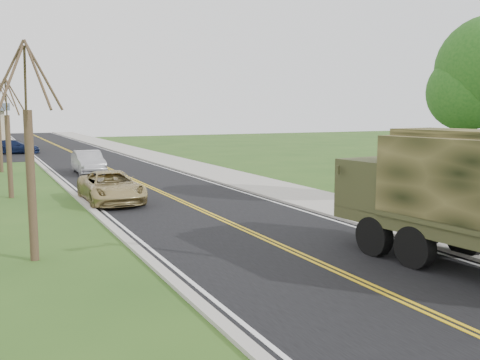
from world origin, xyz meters
TOP-DOWN VIEW (x-y plane):
  - road at (0.00, 40.00)m, footprint 8.00×120.00m
  - curb_right at (4.15, 40.00)m, footprint 0.30×120.00m
  - sidewalk_right at (5.90, 40.00)m, footprint 3.20×120.00m
  - curb_left at (-4.15, 40.00)m, footprint 0.30×120.00m
  - bare_tree_a at (-7.00, 10.00)m, footprint 1.93×2.26m
  - bare_tree_b at (-7.00, 22.00)m, footprint 1.83×2.14m
  - military_truck at (3.22, 4.00)m, footprint 3.30×7.60m
  - suv_champagne at (-2.94, 18.59)m, footprint 2.40×5.15m
  - sedan_silver at (-1.83, 30.47)m, footprint 1.65×4.64m
  - lot_car_navy at (-5.35, 50.00)m, footprint 4.94×2.50m

SIDE VIEW (x-z plane):
  - road at x=0.00m, z-range 0.00..0.01m
  - sidewalk_right at x=5.90m, z-range 0.00..0.10m
  - curb_left at x=-4.15m, z-range 0.00..0.10m
  - curb_right at x=4.15m, z-range 0.00..0.12m
  - lot_car_navy at x=-5.35m, z-range 0.00..1.37m
  - suv_champagne at x=-2.94m, z-range 0.00..1.43m
  - sedan_silver at x=-1.83m, z-range 0.00..1.52m
  - military_truck at x=3.22m, z-range 0.27..3.95m
  - bare_tree_b at x=-7.00m, z-range -0.39..5.34m
  - bare_tree_a at x=-7.00m, z-range -0.41..5.66m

